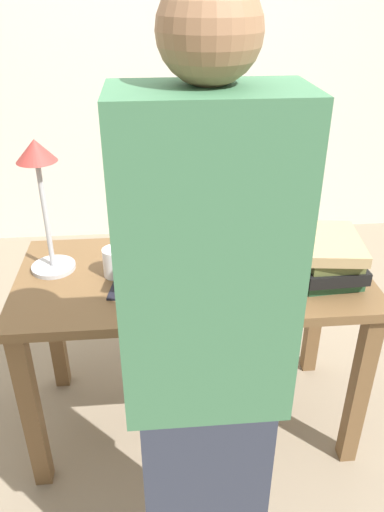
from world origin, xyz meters
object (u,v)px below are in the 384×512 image
object	(u,v)px
reading_lamp	(40,182)
person_reader	(205,385)
open_book	(192,272)
book_stack_tall	(327,257)
book_standing_upright	(279,251)
coffee_mug	(115,262)

from	to	relation	value
reading_lamp	person_reader	xyz separation A→B (m)	(0.47, -0.75, -0.24)
open_book	book_stack_tall	world-z (taller)	book_stack_tall
book_stack_tall	reading_lamp	bearing A→B (deg)	171.49
person_reader	reading_lamp	bearing A→B (deg)	-57.79
open_book	book_standing_upright	bearing A→B (deg)	8.60
open_book	person_reader	xyz separation A→B (m)	(-0.03, -0.64, 0.07)
book_stack_tall	coffee_mug	distance (m)	0.75
reading_lamp	coffee_mug	distance (m)	0.37
open_book	person_reader	bearing A→B (deg)	-82.46
book_standing_upright	person_reader	xyz separation A→B (m)	(-0.33, -0.63, -0.00)
book_stack_tall	book_standing_upright	xyz separation A→B (m)	(-0.17, 0.02, 0.02)
book_standing_upright	reading_lamp	size ratio (longest dim) A/B	0.43
book_stack_tall	reading_lamp	distance (m)	1.02
book_stack_tall	person_reader	xyz separation A→B (m)	(-0.50, -0.61, 0.02)
coffee_mug	book_stack_tall	bearing A→B (deg)	-6.49
book_stack_tall	book_standing_upright	distance (m)	0.17
person_reader	book_stack_tall	bearing A→B (deg)	-129.32
book_standing_upright	coffee_mug	distance (m)	0.58
open_book	reading_lamp	xyz separation A→B (m)	(-0.50, 0.12, 0.31)
book_standing_upright	reading_lamp	distance (m)	0.85
open_book	book_stack_tall	bearing A→B (deg)	6.34
open_book	book_stack_tall	size ratio (longest dim) A/B	1.91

